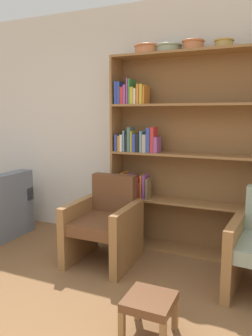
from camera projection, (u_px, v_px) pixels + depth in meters
name	position (u px, v px, depth m)	size (l,w,h in m)	color
wall_back	(155.00, 126.00, 3.80)	(12.00, 0.06, 2.75)	silver
bookshelf	(180.00, 157.00, 3.56)	(1.86, 0.30, 2.15)	olive
bowl_sage	(148.00, 49.00, 3.51)	(0.29, 0.29, 0.10)	#C67547
bowl_stoneware	(169.00, 48.00, 3.41)	(0.28, 0.28, 0.08)	gray
bowl_olive	(193.00, 45.00, 3.31)	(0.23, 0.23, 0.10)	#C67547
bowl_brass	(224.00, 43.00, 3.19)	(0.20, 0.20, 0.09)	tan
armchair_leather	(105.00, 224.00, 3.38)	(0.64, 0.68, 0.88)	olive
footstool	(149.00, 305.00, 2.23)	(0.33, 0.33, 0.29)	olive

